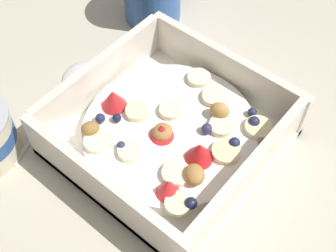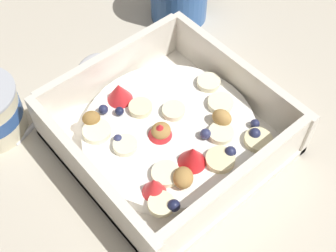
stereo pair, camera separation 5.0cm
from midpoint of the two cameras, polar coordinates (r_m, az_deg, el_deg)
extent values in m
plane|color=beige|center=(0.53, 3.90, -1.62)|extent=(2.40, 2.40, 0.00)
cube|color=white|center=(0.52, 2.75, -1.82)|extent=(0.22, 0.22, 0.01)
cube|color=white|center=(0.55, 11.02, 5.70)|extent=(0.22, 0.01, 0.07)
cube|color=white|center=(0.47, -6.85, -6.81)|extent=(0.22, 0.01, 0.07)
cube|color=white|center=(0.47, 11.69, -7.97)|extent=(0.01, 0.20, 0.07)
cube|color=white|center=(0.55, -4.54, 6.69)|extent=(0.01, 0.20, 0.07)
cylinder|color=white|center=(0.51, 2.81, -0.90)|extent=(0.20, 0.20, 0.02)
cylinder|color=#F7EFC6|center=(0.47, 2.81, -6.27)|extent=(0.03, 0.03, 0.01)
cylinder|color=#F7EFC6|center=(0.54, 7.80, 5.30)|extent=(0.03, 0.03, 0.01)
cylinder|color=beige|center=(0.48, 9.47, -4.53)|extent=(0.04, 0.04, 0.01)
cylinder|color=#F7EFC6|center=(0.51, 3.54, 1.75)|extent=(0.03, 0.03, 0.01)
cylinder|color=#F4EAB7|center=(0.51, -0.71, 2.14)|extent=(0.04, 0.04, 0.01)
cylinder|color=#F7EFC6|center=(0.50, 9.56, -1.11)|extent=(0.03, 0.03, 0.01)
cylinder|color=#F7EFC6|center=(0.48, -2.47, -2.67)|extent=(0.03, 0.03, 0.01)
cylinder|color=beige|center=(0.50, 14.14, -1.93)|extent=(0.03, 0.03, 0.01)
cylinder|color=#F7EFC6|center=(0.50, -6.13, -0.88)|extent=(0.04, 0.04, 0.01)
cylinder|color=#F4EAB7|center=(0.45, 2.39, -10.05)|extent=(0.03, 0.03, 0.01)
cylinder|color=#F7EFC6|center=(0.53, 9.38, 2.69)|extent=(0.04, 0.04, 0.01)
cone|color=red|center=(0.45, 1.43, -7.80)|extent=(0.04, 0.04, 0.02)
cone|color=red|center=(0.47, 6.17, -3.94)|extent=(0.03, 0.03, 0.03)
cone|color=red|center=(0.49, 2.04, -0.80)|extent=(0.04, 0.04, 0.02)
cone|color=red|center=(0.52, -3.44, 4.12)|extent=(0.04, 0.04, 0.02)
sphere|color=#191E3D|center=(0.45, 4.02, -10.23)|extent=(0.01, 0.01, 0.01)
sphere|color=navy|center=(0.49, 7.67, -1.19)|extent=(0.01, 0.01, 0.01)
sphere|color=#23284C|center=(0.51, 13.69, 0.10)|extent=(0.01, 0.01, 0.01)
sphere|color=#23284C|center=(0.50, 13.72, -1.14)|extent=(0.01, 0.01, 0.01)
sphere|color=#191E3D|center=(0.51, -3.36, 1.70)|extent=(0.01, 0.01, 0.01)
sphere|color=navy|center=(0.49, -3.44, -1.83)|extent=(0.01, 0.01, 0.01)
sphere|color=#23284C|center=(0.51, -5.42, 1.91)|extent=(0.01, 0.01, 0.01)
sphere|color=#23284C|center=(0.48, 10.84, -3.41)|extent=(0.01, 0.01, 0.01)
ellipsoid|color=#AD7F42|center=(0.49, 2.36, -1.09)|extent=(0.03, 0.03, 0.01)
ellipsoid|color=#AD7F42|center=(0.46, 5.08, -6.73)|extent=(0.03, 0.03, 0.02)
ellipsoid|color=olive|center=(0.50, -6.86, 0.79)|extent=(0.02, 0.03, 0.02)
ellipsoid|color=tan|center=(0.50, 9.65, 0.86)|extent=(0.03, 0.02, 0.02)
ellipsoid|color=silver|center=(0.61, -7.29, 7.82)|extent=(0.05, 0.06, 0.01)
cylinder|color=silver|center=(0.57, -12.30, 2.22)|extent=(0.05, 0.12, 0.01)
camera|label=1|loc=(0.03, -87.13, 3.88)|focal=48.31mm
camera|label=2|loc=(0.03, 92.87, -3.88)|focal=48.31mm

